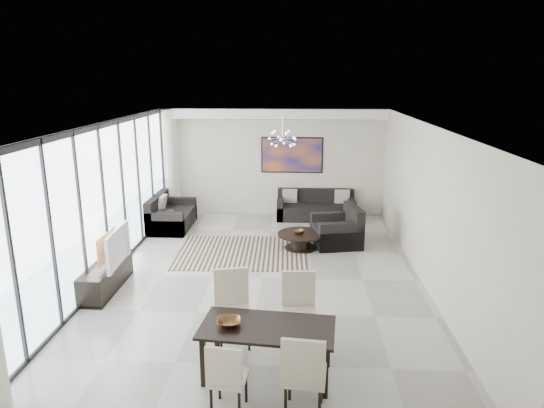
# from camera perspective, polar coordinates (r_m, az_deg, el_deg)

# --- Properties ---
(room_shell) EXTENTS (6.00, 9.00, 2.90)m
(room_shell) POSITION_cam_1_polar(r_m,az_deg,el_deg) (8.85, 1.74, -0.10)
(room_shell) COLOR #A8A39B
(room_shell) RESTS_ON ground
(window_wall) EXTENTS (0.37, 8.95, 2.90)m
(window_wall) POSITION_cam_1_polar(r_m,az_deg,el_deg) (9.51, -18.65, 0.28)
(window_wall) COLOR white
(window_wall) RESTS_ON floor
(soffit) EXTENTS (5.98, 0.40, 0.26)m
(soffit) POSITION_cam_1_polar(r_m,az_deg,el_deg) (12.90, 0.15, 10.58)
(soffit) COLOR white
(soffit) RESTS_ON room_shell
(painting) EXTENTS (1.68, 0.04, 0.98)m
(painting) POSITION_cam_1_polar(r_m,az_deg,el_deg) (13.19, 2.37, 5.76)
(painting) COLOR #BD5A1A
(painting) RESTS_ON room_shell
(chandelier) EXTENTS (0.66, 0.66, 0.71)m
(chandelier) POSITION_cam_1_polar(r_m,az_deg,el_deg) (11.14, 1.24, 7.73)
(chandelier) COLOR silver
(chandelier) RESTS_ON room_shell
(rug) EXTENTS (2.85, 2.22, 0.01)m
(rug) POSITION_cam_1_polar(r_m,az_deg,el_deg) (10.64, -3.48, -5.68)
(rug) COLOR black
(rug) RESTS_ON floor
(coffee_table) EXTENTS (1.02, 1.02, 0.36)m
(coffee_table) POSITION_cam_1_polar(r_m,az_deg,el_deg) (10.81, 3.37, -4.24)
(coffee_table) COLOR black
(coffee_table) RESTS_ON floor
(bowl_coffee) EXTENTS (0.28, 0.28, 0.08)m
(bowl_coffee) POSITION_cam_1_polar(r_m,az_deg,el_deg) (10.75, 3.16, -3.25)
(bowl_coffee) COLOR brown
(bowl_coffee) RESTS_ON coffee_table
(sofa_main) EXTENTS (2.07, 0.85, 0.75)m
(sofa_main) POSITION_cam_1_polar(r_m,az_deg,el_deg) (13.10, 5.18, -0.59)
(sofa_main) COLOR black
(sofa_main) RESTS_ON floor
(loveseat) EXTENTS (0.93, 1.65, 0.83)m
(loveseat) POSITION_cam_1_polar(r_m,az_deg,el_deg) (12.52, -11.88, -1.47)
(loveseat) COLOR black
(loveseat) RESTS_ON floor
(armchair) EXTENTS (1.18, 1.22, 0.89)m
(armchair) POSITION_cam_1_polar(r_m,az_deg,el_deg) (11.12, 7.79, -3.24)
(armchair) COLOR black
(armchair) RESTS_ON floor
(side_table) EXTENTS (0.39, 0.39, 0.54)m
(side_table) POSITION_cam_1_polar(r_m,az_deg,el_deg) (12.15, -12.34, -1.60)
(side_table) COLOR black
(side_table) RESTS_ON floor
(tv_console) EXTENTS (0.45, 1.59, 0.50)m
(tv_console) POSITION_cam_1_polar(r_m,az_deg,el_deg) (9.27, -18.96, -8.07)
(tv_console) COLOR black
(tv_console) RESTS_ON floor
(television) EXTENTS (0.18, 1.12, 0.65)m
(television) POSITION_cam_1_polar(r_m,az_deg,el_deg) (9.01, -18.33, -4.81)
(television) COLOR gray
(television) RESTS_ON tv_console
(dining_table) EXTENTS (1.76, 1.01, 0.70)m
(dining_table) POSITION_cam_1_polar(r_m,az_deg,el_deg) (6.29, -0.54, -14.89)
(dining_table) COLOR black
(dining_table) RESTS_ON floor
(dining_chair_sw) EXTENTS (0.46, 0.46, 0.90)m
(dining_chair_sw) POSITION_cam_1_polar(r_m,az_deg,el_deg) (5.74, -5.40, -19.34)
(dining_chair_sw) COLOR #C1B3A0
(dining_chair_sw) RESTS_ON floor
(dining_chair_se) EXTENTS (0.53, 0.53, 1.04)m
(dining_chair_se) POSITION_cam_1_polar(r_m,az_deg,el_deg) (5.63, 3.75, -19.01)
(dining_chair_se) COLOR #C1B3A0
(dining_chair_se) RESTS_ON floor
(dining_chair_nw) EXTENTS (0.60, 0.60, 1.08)m
(dining_chair_nw) POSITION_cam_1_polar(r_m,az_deg,el_deg) (7.06, -4.69, -11.33)
(dining_chair_nw) COLOR #C1B3A0
(dining_chair_nw) RESTS_ON floor
(dining_chair_ne) EXTENTS (0.51, 0.51, 1.05)m
(dining_chair_ne) POSITION_cam_1_polar(r_m,az_deg,el_deg) (7.05, 3.18, -11.55)
(dining_chair_ne) COLOR #C1B3A0
(dining_chair_ne) RESTS_ON floor
(bowl_dining) EXTENTS (0.33, 0.33, 0.07)m
(bowl_dining) POSITION_cam_1_polar(r_m,az_deg,el_deg) (6.29, -5.10, -13.68)
(bowl_dining) COLOR brown
(bowl_dining) RESTS_ON dining_table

